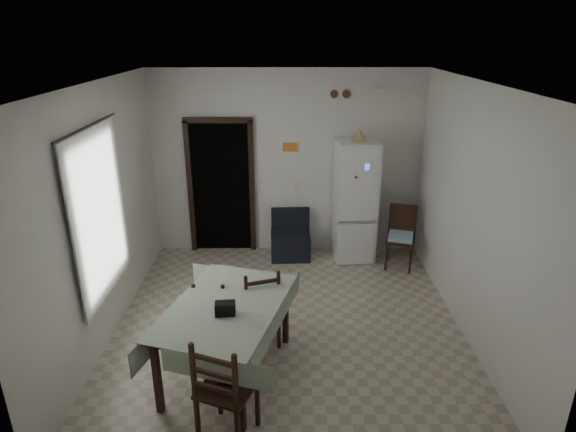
% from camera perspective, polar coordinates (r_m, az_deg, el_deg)
% --- Properties ---
extents(ground, '(4.50, 4.50, 0.00)m').
position_cam_1_polar(ground, '(6.11, 0.03, -12.73)').
color(ground, '#B3A792').
rests_on(ground, ground).
extents(ceiling, '(4.20, 4.50, 0.02)m').
position_cam_1_polar(ceiling, '(5.09, 0.04, 15.46)').
color(ceiling, white).
rests_on(ceiling, ground).
extents(wall_back, '(4.20, 0.02, 2.90)m').
position_cam_1_polar(wall_back, '(7.58, -0.09, 6.21)').
color(wall_back, silver).
rests_on(wall_back, ground).
extents(wall_front, '(4.20, 0.02, 2.90)m').
position_cam_1_polar(wall_front, '(3.43, 0.32, -13.61)').
color(wall_front, silver).
rests_on(wall_front, ground).
extents(wall_left, '(0.02, 4.50, 2.90)m').
position_cam_1_polar(wall_left, '(5.81, -21.15, 0.01)').
color(wall_left, silver).
rests_on(wall_left, ground).
extents(wall_right, '(0.02, 4.50, 2.90)m').
position_cam_1_polar(wall_right, '(5.84, 21.12, 0.11)').
color(wall_right, silver).
rests_on(wall_right, ground).
extents(doorway, '(1.06, 0.52, 2.22)m').
position_cam_1_polar(doorway, '(7.94, -7.71, 3.80)').
color(doorway, black).
rests_on(doorway, ground).
extents(window_recess, '(0.10, 1.20, 1.60)m').
position_cam_1_polar(window_recess, '(5.62, -22.43, 0.22)').
color(window_recess, silver).
rests_on(window_recess, ground).
extents(curtain, '(0.02, 1.45, 1.85)m').
position_cam_1_polar(curtain, '(5.58, -21.38, 0.22)').
color(curtain, silver).
rests_on(curtain, ground).
extents(curtain_rod, '(0.02, 1.60, 0.02)m').
position_cam_1_polar(curtain_rod, '(5.34, -22.65, 9.79)').
color(curtain_rod, black).
rests_on(curtain_rod, ground).
extents(calendar, '(0.28, 0.02, 0.40)m').
position_cam_1_polar(calendar, '(7.52, 0.29, 7.44)').
color(calendar, white).
rests_on(calendar, ground).
extents(calendar_image, '(0.24, 0.01, 0.14)m').
position_cam_1_polar(calendar_image, '(7.49, 0.30, 8.17)').
color(calendar_image, orange).
rests_on(calendar_image, ground).
extents(light_switch, '(0.08, 0.02, 0.12)m').
position_cam_1_polar(light_switch, '(7.66, 1.04, 3.66)').
color(light_switch, beige).
rests_on(light_switch, ground).
extents(vent_left, '(0.12, 0.03, 0.12)m').
position_cam_1_polar(vent_left, '(7.39, 5.51, 14.20)').
color(vent_left, brown).
rests_on(vent_left, ground).
extents(vent_right, '(0.12, 0.03, 0.12)m').
position_cam_1_polar(vent_right, '(7.41, 6.94, 14.16)').
color(vent_right, brown).
rests_on(vent_right, ground).
extents(emergency_light, '(0.25, 0.07, 0.09)m').
position_cam_1_polar(emergency_light, '(7.46, 10.67, 14.23)').
color(emergency_light, white).
rests_on(emergency_light, ground).
extents(fridge, '(0.66, 0.66, 1.88)m').
position_cam_1_polar(fridge, '(7.50, 7.93, 1.77)').
color(fridge, white).
rests_on(fridge, ground).
extents(tan_cone, '(0.24, 0.24, 0.19)m').
position_cam_1_polar(tan_cone, '(7.21, 8.40, 9.50)').
color(tan_cone, tan).
rests_on(tan_cone, fridge).
extents(navy_seat, '(0.63, 0.61, 0.74)m').
position_cam_1_polar(navy_seat, '(7.63, 0.28, -2.27)').
color(navy_seat, black).
rests_on(navy_seat, ground).
extents(corner_chair, '(0.52, 0.52, 0.96)m').
position_cam_1_polar(corner_chair, '(7.45, 13.20, -2.57)').
color(corner_chair, black).
rests_on(corner_chair, ground).
extents(dining_table, '(1.46, 1.83, 0.83)m').
position_cam_1_polar(dining_table, '(5.17, -7.14, -14.38)').
color(dining_table, '#A5B99E').
rests_on(dining_table, ground).
extents(black_bag, '(0.20, 0.13, 0.13)m').
position_cam_1_polar(black_bag, '(4.77, -7.45, -10.81)').
color(black_bag, black).
rests_on(black_bag, dining_table).
extents(dining_chair_far_left, '(0.40, 0.40, 0.87)m').
position_cam_1_polar(dining_chair_far_left, '(5.61, -8.87, -11.12)').
color(dining_chair_far_left, black).
rests_on(dining_chair_far_left, ground).
extents(dining_chair_far_right, '(0.53, 0.53, 0.99)m').
position_cam_1_polar(dining_chair_far_right, '(5.56, -3.48, -10.51)').
color(dining_chair_far_right, black).
rests_on(dining_chair_far_right, ground).
extents(dining_chair_near_head, '(0.59, 0.59, 1.06)m').
position_cam_1_polar(dining_chair_near_head, '(4.44, -7.27, -19.45)').
color(dining_chair_near_head, black).
rests_on(dining_chair_near_head, ground).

